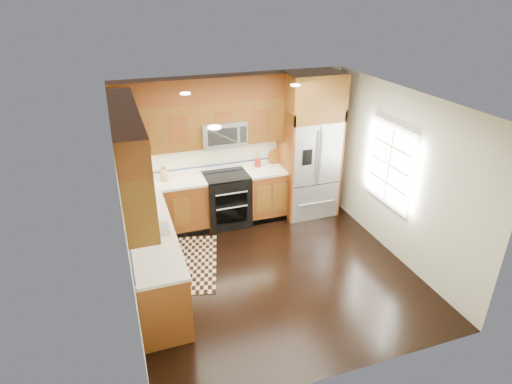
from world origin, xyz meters
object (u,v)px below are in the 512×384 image
object	(u,v)px
range	(227,199)
refrigerator	(310,146)
utensil_crock	(258,161)
knife_block	(164,174)
rug	(186,263)

from	to	relation	value
range	refrigerator	distance (m)	1.76
range	utensil_crock	distance (m)	0.88
knife_block	range	bearing A→B (deg)	-7.74
refrigerator	knife_block	bearing A→B (deg)	176.05
refrigerator	knife_block	distance (m)	2.60
range	rug	world-z (taller)	range
refrigerator	range	bearing A→B (deg)	178.60
range	utensil_crock	size ratio (longest dim) A/B	3.21
refrigerator	utensil_crock	bearing A→B (deg)	165.99
refrigerator	knife_block	world-z (taller)	refrigerator
utensil_crock	range	bearing A→B (deg)	-163.74
range	rug	xyz separation A→B (m)	(-0.95, -1.03, -0.46)
range	refrigerator	size ratio (longest dim) A/B	0.36
utensil_crock	knife_block	bearing A→B (deg)	-178.37
range	utensil_crock	xyz separation A→B (m)	(0.64, 0.19, 0.57)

